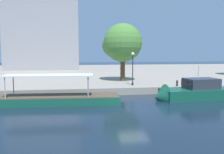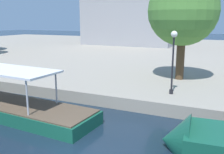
# 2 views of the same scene
# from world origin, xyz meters

# --- Properties ---
(dock_promenade) EXTENTS (120.00, 55.00, 0.84)m
(dock_promenade) POSITION_xyz_m (0.00, 34.56, 0.42)
(dock_promenade) COLOR gray
(dock_promenade) RESTS_ON ground_plane
(lamp_post) EXTENTS (0.42, 0.42, 4.21)m
(lamp_post) POSITION_xyz_m (2.15, 9.32, 3.54)
(lamp_post) COLOR black
(lamp_post) RESTS_ON dock_promenade
(tree_3) EXTENTS (5.75, 5.67, 8.44)m
(tree_3) POSITION_xyz_m (1.69, 14.33, 6.39)
(tree_3) COLOR #4C3823
(tree_3) RESTS_ON dock_promenade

